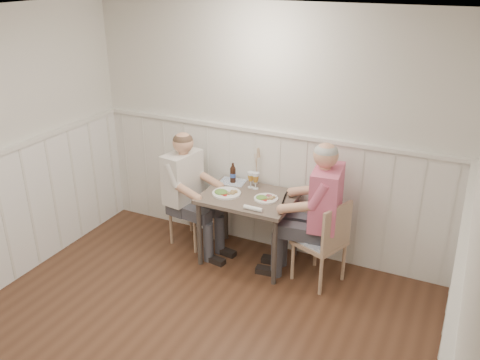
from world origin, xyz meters
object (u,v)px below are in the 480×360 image
Objects in this scene: dining_table at (248,204)px; grass_vase at (255,167)px; chair_right at (324,240)px; chair_left at (188,203)px; diner_cream at (187,200)px; beer_bottle at (233,174)px; man_in_pink at (320,223)px.

dining_table is 0.43m from grass_vase.
chair_right is 1.02× the size of chair_left.
beer_bottle is at bearing 33.14° from diner_cream.
chair_left is 0.63× the size of diner_cream.
chair_right is at bearing -4.19° from dining_table.
man_in_pink is 0.94m from grass_vase.
diner_cream is 0.83m from grass_vase.
grass_vase is at bearing 159.18° from man_in_pink.
man_in_pink is 3.36× the size of grass_vase.
chair_left is at bearing 114.87° from diner_cream.
chair_left is 0.63m from beer_bottle.
man_in_pink is (1.53, -0.09, 0.14)m from chair_left.
grass_vase is (-0.06, 0.31, 0.29)m from dining_table.
chair_right is 1.22m from beer_bottle.
man_in_pink reaches higher than chair_right.
dining_table is at bearing 175.81° from chair_right.
chair_left is at bearing 173.67° from dining_table.
grass_vase is at bearing 17.35° from chair_left.
diner_cream reaches higher than chair_left.
man_in_pink is at bearing 1.60° from diner_cream.
dining_table is at bearing -6.33° from chair_left.
grass_vase is at bearing 28.54° from diner_cream.
diner_cream is at bearing -146.86° from beer_bottle.
dining_table is 2.15× the size of grass_vase.
chair_right is at bearing -22.44° from grass_vase.
chair_right is 0.16m from man_in_pink.
beer_bottle is (-1.12, 0.29, 0.37)m from chair_right.
man_in_pink reaches higher than chair_left.
man_in_pink is (0.76, -0.00, -0.04)m from dining_table.
chair_right is at bearing -0.57° from diner_cream.
diner_cream is (-1.54, 0.02, 0.09)m from chair_right.
man_in_pink is 1.47m from diner_cream.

